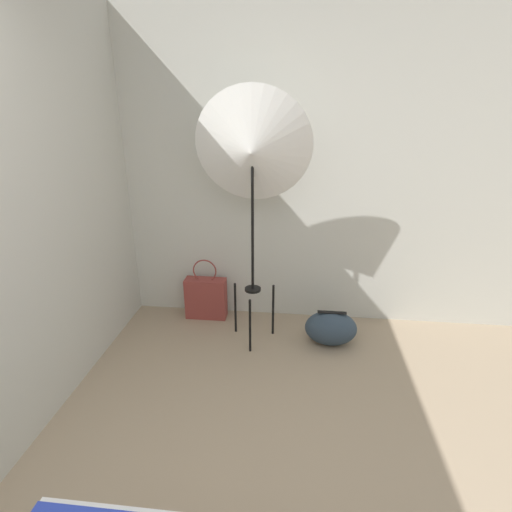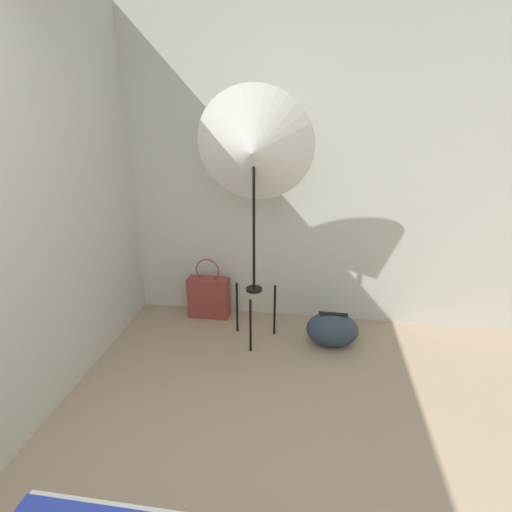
% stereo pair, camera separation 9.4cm
% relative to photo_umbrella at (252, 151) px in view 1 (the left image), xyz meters
% --- Properties ---
extents(wall_back, '(8.00, 0.05, 2.60)m').
position_rel_photo_umbrella_xyz_m(wall_back, '(0.16, 0.48, -0.25)').
color(wall_back, beige).
rests_on(wall_back, ground_plane).
extents(photo_umbrella, '(0.86, 0.38, 2.00)m').
position_rel_photo_umbrella_xyz_m(photo_umbrella, '(0.00, 0.00, 0.00)').
color(photo_umbrella, black).
rests_on(photo_umbrella, ground_plane).
extents(tote_bag, '(0.37, 0.14, 0.57)m').
position_rel_photo_umbrella_xyz_m(tote_bag, '(-0.47, 0.32, -1.35)').
color(tote_bag, brown).
rests_on(tote_bag, ground_plane).
extents(duffel_bag, '(0.42, 0.28, 0.29)m').
position_rel_photo_umbrella_xyz_m(duffel_bag, '(0.64, 0.00, -1.41)').
color(duffel_bag, '#2D3D4C').
rests_on(duffel_bag, ground_plane).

